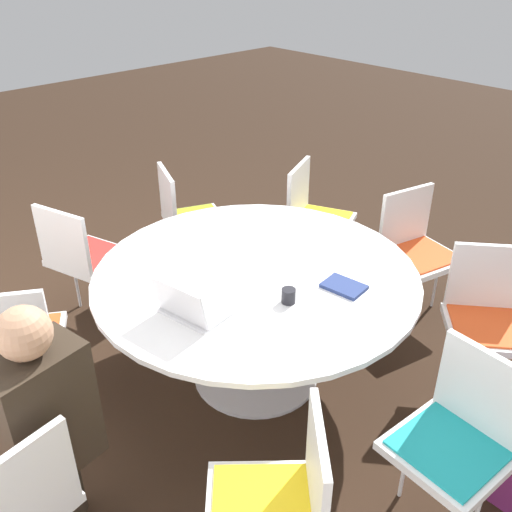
{
  "coord_description": "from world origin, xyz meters",
  "views": [
    {
      "loc": [
        -1.92,
        1.81,
        2.33
      ],
      "look_at": [
        0.0,
        0.0,
        0.82
      ],
      "focal_mm": 40.0,
      "sensor_mm": 36.0,
      "label": 1
    }
  ],
  "objects": [
    {
      "name": "coffee_cup",
      "position": [
        -0.32,
        0.08,
        0.76
      ],
      "size": [
        0.07,
        0.07,
        0.08
      ],
      "color": "black",
      "rests_on": "conference_table"
    },
    {
      "name": "conference_table",
      "position": [
        0.0,
        0.0,
        0.6
      ],
      "size": [
        1.76,
        1.76,
        0.72
      ],
      "color": "#B7B7BC",
      "rests_on": "ground_plane"
    },
    {
      "name": "chair_1",
      "position": [
        -0.98,
        0.8,
        0.52
      ],
      "size": [
        0.61,
        0.61,
        0.87
      ],
      "rotation": [
        0.0,
        0.0,
        5.54
      ],
      "color": "silver",
      "rests_on": "ground_plane"
    },
    {
      "name": "chair_6",
      "position": [
        1.2,
        -0.42,
        0.52
      ],
      "size": [
        0.57,
        0.56,
        0.87
      ],
      "rotation": [
        0.0,
        0.0,
        9.03
      ],
      "color": "silver",
      "rests_on": "ground_plane"
    },
    {
      "name": "chair_7",
      "position": [
        1.2,
        0.43,
        0.52
      ],
      "size": [
        0.54,
        0.53,
        0.87
      ],
      "rotation": [
        0.0,
        0.0,
        9.72
      ],
      "color": "silver",
      "rests_on": "ground_plane"
    },
    {
      "name": "chair_8",
      "position": [
        0.61,
        1.11,
        0.52
      ],
      "size": [
        0.59,
        0.6,
        0.87
      ],
      "rotation": [
        0.0,
        0.0,
        10.44
      ],
      "color": "silver",
      "rests_on": "ground_plane"
    },
    {
      "name": "chair_3",
      "position": [
        -0.93,
        -0.86,
        0.52
      ],
      "size": [
        0.61,
        0.6,
        0.87
      ],
      "rotation": [
        0.0,
        0.0,
        6.98
      ],
      "color": "silver",
      "rests_on": "ground_plane"
    },
    {
      "name": "chair_4",
      "position": [
        -0.23,
        -1.25,
        0.52
      ],
      "size": [
        0.51,
        0.53,
        0.87
      ],
      "rotation": [
        0.0,
        0.0,
        7.62
      ],
      "color": "silver",
      "rests_on": "ground_plane"
    },
    {
      "name": "person_0",
      "position": [
        -0.2,
        1.31,
        0.71
      ],
      "size": [
        0.3,
        0.39,
        1.22
      ],
      "rotation": [
        0.0,
        0.0,
        4.88
      ],
      "color": "#2D2319",
      "rests_on": "ground_plane"
    },
    {
      "name": "chair_0",
      "position": [
        -0.32,
        1.54,
        0.52
      ],
      "size": [
        0.49,
        0.5,
        0.87
      ],
      "rotation": [
        0.0,
        0.0,
        4.88
      ],
      "color": "silver",
      "rests_on": "ground_plane"
    },
    {
      "name": "ground_plane",
      "position": [
        0.0,
        0.0,
        0.0
      ],
      "size": [
        16.0,
        16.0,
        0.0
      ],
      "primitive_type": "plane",
      "color": "black"
    },
    {
      "name": "laptop",
      "position": [
        -0.08,
        0.51,
        0.78
      ],
      "size": [
        0.35,
        0.3,
        0.21
      ],
      "rotation": [
        0.0,
        0.0,
        0.16
      ],
      "color": "silver",
      "rests_on": "conference_table"
    },
    {
      "name": "spiral_notebook",
      "position": [
        -0.43,
        -0.22,
        0.73
      ],
      "size": [
        0.23,
        0.18,
        0.02
      ],
      "color": "navy",
      "rests_on": "conference_table"
    },
    {
      "name": "chair_5",
      "position": [
        0.58,
        -1.13,
        0.52
      ],
      "size": [
        0.56,
        0.57,
        0.87
      ],
      "rotation": [
        0.0,
        0.0,
        8.27
      ],
      "color": "silver",
      "rests_on": "ground_plane"
    },
    {
      "name": "chair_2",
      "position": [
        -1.27,
        0.03,
        0.52
      ],
      "size": [
        0.47,
        0.45,
        0.87
      ],
      "rotation": [
        0.0,
        0.0,
        6.2
      ],
      "color": "silver",
      "rests_on": "ground_plane"
    }
  ]
}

